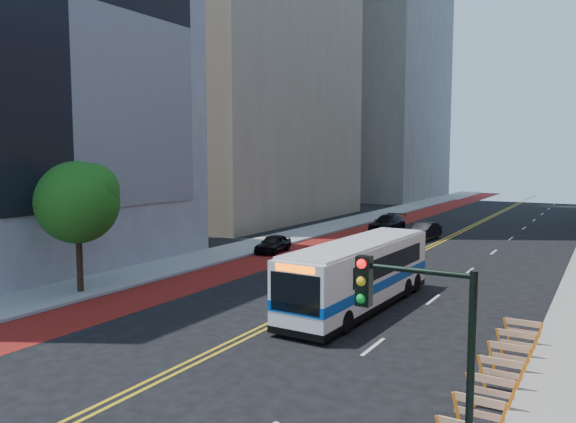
# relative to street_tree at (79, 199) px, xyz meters

# --- Properties ---
(ground) EXTENTS (160.00, 160.00, 0.00)m
(ground) POSITION_rel_street_tree_xyz_m (11.24, -6.04, -4.91)
(ground) COLOR black
(ground) RESTS_ON ground
(sidewalk_left) EXTENTS (4.00, 140.00, 0.15)m
(sidewalk_left) POSITION_rel_street_tree_xyz_m (-0.76, 23.96, -4.84)
(sidewalk_left) COLOR gray
(sidewalk_left) RESTS_ON ground
(bus_lane_paint) EXTENTS (3.60, 140.00, 0.01)m
(bus_lane_paint) POSITION_rel_street_tree_xyz_m (3.14, 23.96, -4.91)
(bus_lane_paint) COLOR maroon
(bus_lane_paint) RESTS_ON ground
(center_line_inner) EXTENTS (0.14, 140.00, 0.01)m
(center_line_inner) POSITION_rel_street_tree_xyz_m (11.06, 23.96, -4.91)
(center_line_inner) COLOR gold
(center_line_inner) RESTS_ON ground
(center_line_outer) EXTENTS (0.14, 140.00, 0.01)m
(center_line_outer) POSITION_rel_street_tree_xyz_m (11.42, 23.96, -4.91)
(center_line_outer) COLOR gold
(center_line_outer) RESTS_ON ground
(lane_dashes) EXTENTS (0.14, 98.20, 0.01)m
(lane_dashes) POSITION_rel_street_tree_xyz_m (16.04, 31.96, -4.90)
(lane_dashes) COLOR silver
(lane_dashes) RESTS_ON ground
(midrise_left_far) EXTENTS (20.00, 26.00, 65.00)m
(midrise_left_far) POSITION_rel_street_tree_xyz_m (-12.76, 71.96, 27.59)
(midrise_left_far) COLOR slate
(midrise_left_far) RESTS_ON ground
(construction_barriers) EXTENTS (1.42, 10.91, 1.00)m
(construction_barriers) POSITION_rel_street_tree_xyz_m (20.84, -2.62, -4.24)
(construction_barriers) COLOR orange
(construction_barriers) RESTS_ON ground
(street_tree) EXTENTS (4.20, 4.20, 6.70)m
(street_tree) POSITION_rel_street_tree_xyz_m (0.00, 0.00, 0.00)
(street_tree) COLOR black
(street_tree) RESTS_ON sidewalk_left
(traffic_signal) EXTENTS (2.21, 0.34, 5.07)m
(traffic_signal) POSITION_rel_street_tree_xyz_m (20.66, -9.55, -1.19)
(traffic_signal) COLOR black
(traffic_signal) RESTS_ON sidewalk_right
(transit_bus) EXTENTS (2.89, 11.57, 3.16)m
(transit_bus) POSITION_rel_street_tree_xyz_m (13.47, 4.73, -3.26)
(transit_bus) COLOR silver
(transit_bus) RESTS_ON ground
(car_a) EXTENTS (1.87, 3.95, 1.30)m
(car_a) POSITION_rel_street_tree_xyz_m (1.94, 15.65, -4.26)
(car_a) COLOR black
(car_a) RESTS_ON ground
(car_b) EXTENTS (2.06, 4.71, 1.51)m
(car_b) POSITION_rel_street_tree_xyz_m (9.74, 27.22, -4.16)
(car_b) COLOR black
(car_b) RESTS_ON ground
(car_c) EXTENTS (2.28, 5.42, 1.56)m
(car_c) POSITION_rel_street_tree_xyz_m (5.20, 30.94, -4.13)
(car_c) COLOR black
(car_c) RESTS_ON ground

